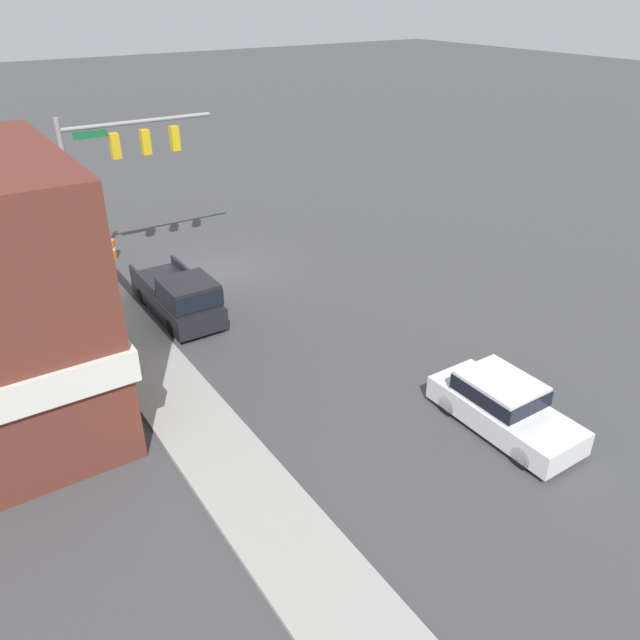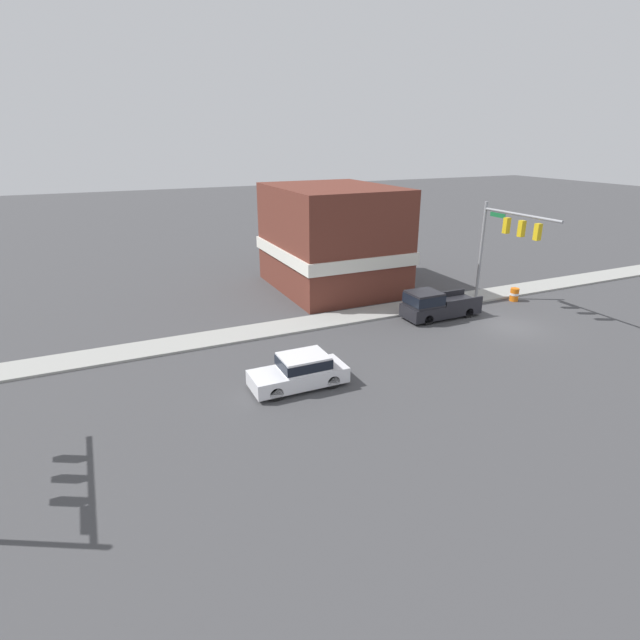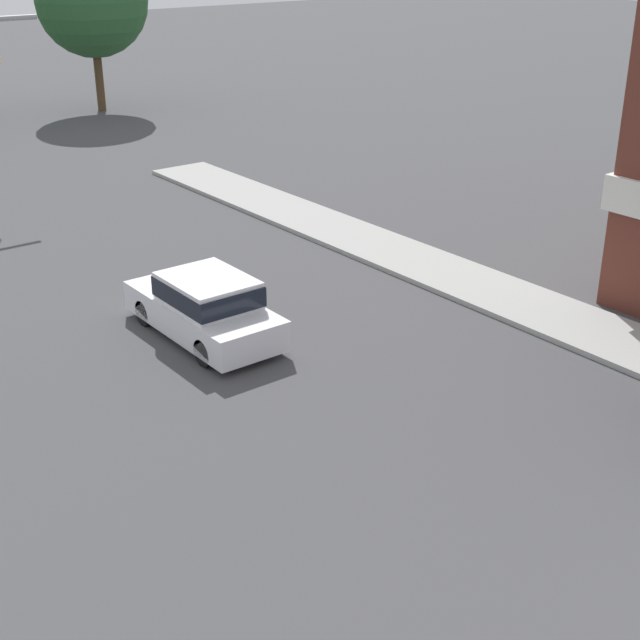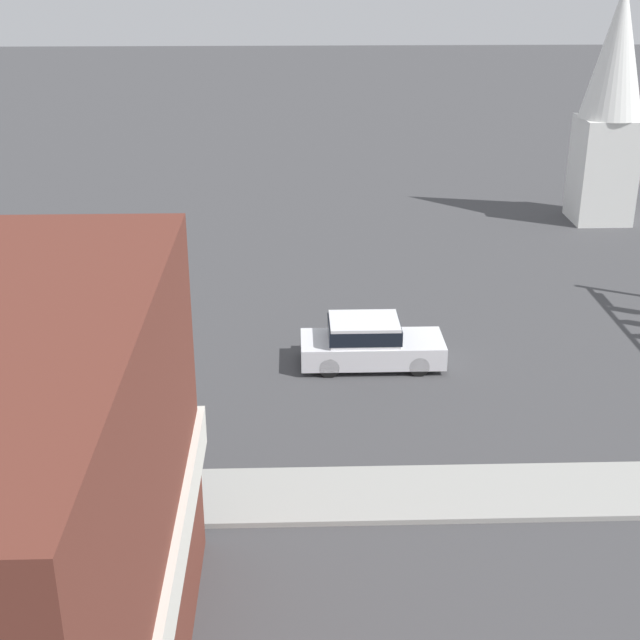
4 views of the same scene
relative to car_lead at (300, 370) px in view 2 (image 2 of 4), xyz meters
The scene contains 7 objects.
ground_plane 15.32m from the car_lead, 82.90° to the right, with size 200.00×200.00×0.00m, color #424244.
sidewalk_curb 16.99m from the car_lead, 63.43° to the right, with size 2.40×60.00×0.14m.
near_signal_assembly 18.64m from the car_lead, 73.12° to the right, with size 6.61×0.49×7.11m.
car_lead is the anchor object (origin of this frame).
pickup_truck_parked 12.88m from the car_lead, 66.15° to the right, with size 1.97×5.29×1.94m.
construction_barrel 20.26m from the car_lead, 73.39° to the right, with size 0.64×0.64×0.96m.
corner_brick_building 17.35m from the car_lead, 31.00° to the right, with size 11.01×8.80×7.90m.
Camera 2 is at (-21.92, 23.35, 11.38)m, focal length 28.00 mm.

